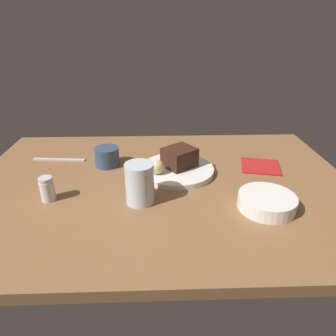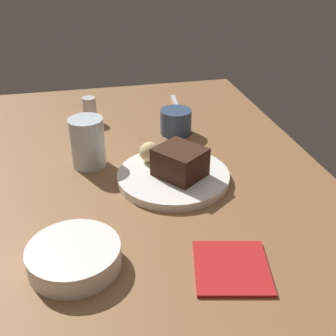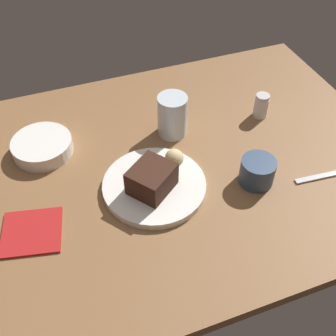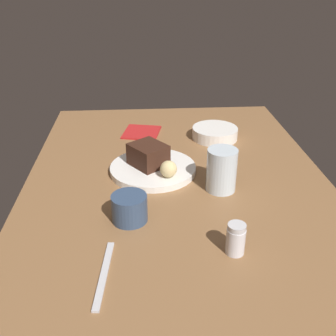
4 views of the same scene
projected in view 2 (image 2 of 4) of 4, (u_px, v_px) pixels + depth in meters
dining_table at (140, 177)px, 97.72cm from camera, size 120.00×84.00×3.00cm
dessert_plate at (173, 177)px, 93.32cm from camera, size 24.67×24.67×1.79cm
chocolate_cake_slice at (180, 162)px, 90.74cm from camera, size 12.90×12.67×6.30cm
bread_roll at (150, 152)px, 96.53cm from camera, size 4.64×4.64×4.64cm
salt_shaker at (90, 110)px, 120.59cm from camera, size 4.00×4.00×7.02cm
water_glass at (87, 142)px, 97.09cm from camera, size 7.92×7.92×11.55cm
side_bowl at (74, 257)px, 69.24cm from camera, size 15.38×15.38×3.84cm
coffee_cup at (176, 122)px, 113.53cm from camera, size 8.37×8.37×6.58cm
butter_knife at (177, 106)px, 131.48cm from camera, size 19.05×3.08×0.50cm
folded_napkin at (232, 267)px, 69.37cm from camera, size 15.03×14.53×0.60cm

